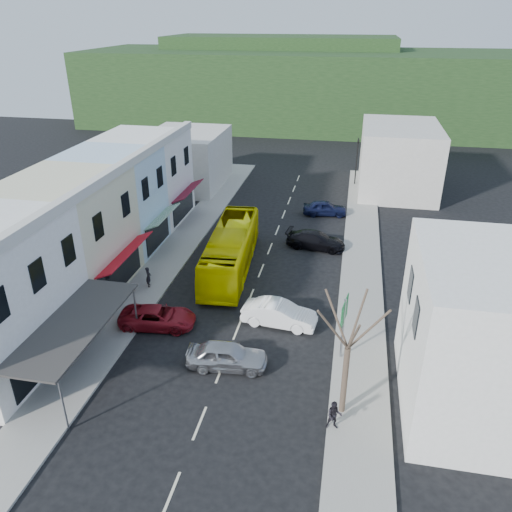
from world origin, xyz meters
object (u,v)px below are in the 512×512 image
Objects in this scene: car_silver at (227,356)px; direction_sign at (343,330)px; pedestrian_right at (334,414)px; bus at (231,251)px; street_tree at (348,348)px; car_white at (279,315)px; traffic_signal at (357,162)px; pedestrian_left at (148,275)px; car_red at (158,317)px.

direction_sign reaches higher than car_silver.
pedestrian_right is at bearing -81.99° from direction_sign.
bus is 1.50× the size of street_tree.
car_white is 1.12× the size of direction_sign.
car_white is at bearing 57.11° from traffic_signal.
car_white is 10.19m from pedestrian_left.
car_white is at bearing 154.18° from direction_sign.
direction_sign is at bearing -119.03° from car_white.
bus is 11.77m from car_silver.
direction_sign is at bearing -101.94° from car_red.
direction_sign reaches higher than pedestrian_left.
bus is at bearing 141.47° from direction_sign.
direction_sign is (3.95, -2.75, 1.27)m from car_white.
bus reaches higher than car_red.
pedestrian_left is at bearing 133.47° from pedestrian_right.
bus is 2.64× the size of car_silver.
pedestrian_left and pedestrian_right have the same top height.
bus is at bearing 122.91° from street_tree.
car_red is 33.39m from traffic_signal.
pedestrian_left is 0.43× the size of direction_sign.
direction_sign is at bearing -127.59° from pedestrian_left.
car_white is 8.79m from street_tree.
bus is 2.17× the size of traffic_signal.
car_red is 13.06m from pedestrian_right.
street_tree is at bearing -115.26° from car_silver.
car_silver and car_red have the same top height.
pedestrian_right is at bearing -126.91° from car_red.
pedestrian_right is 0.43× the size of direction_sign.
pedestrian_right reaches higher than car_white.
pedestrian_right reaches higher than car_silver.
street_tree is (4.19, -7.04, 3.18)m from car_white.
bus is at bearing -23.89° from car_red.
pedestrian_right is (6.03, -3.58, 0.30)m from car_silver.
bus is 8.30m from car_white.
direction_sign is 0.73× the size of traffic_signal.
traffic_signal is at bearing 82.11° from pedestrian_right.
traffic_signal is at bearing -2.12° from car_white.
street_tree is at bearing -77.68° from direction_sign.
street_tree is 36.69m from traffic_signal.
car_silver is 5.18m from car_white.
car_red is 13.17m from street_tree.
pedestrian_left reaches higher than car_white.
pedestrian_left is at bearing 22.00° from car_red.
bus is 2.95× the size of direction_sign.
car_silver is 34.97m from traffic_signal.
car_silver is at bearing -153.32° from direction_sign.
traffic_signal is (0.30, 37.91, 1.68)m from pedestrian_right.
car_white and car_red have the same top height.
traffic_signal is (13.94, 26.83, 1.68)m from pedestrian_left.
car_silver is 6.56m from direction_sign.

